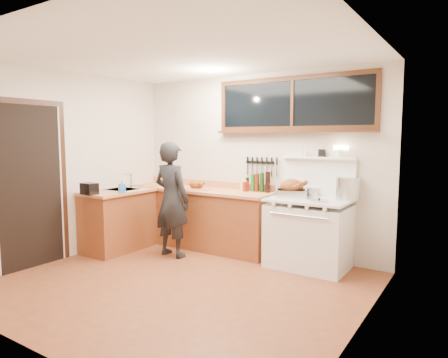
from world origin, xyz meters
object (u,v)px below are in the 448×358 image
Objects in this scene: vintage_stove at (309,232)px; cutting_board at (197,186)px; man at (172,199)px; roast_turkey at (292,190)px.

cutting_board is at bearing -178.08° from vintage_stove.
man is 3.30× the size of cutting_board.
cutting_board is (0.04, 0.54, 0.14)m from man.
vintage_stove is at bearing 1.92° from cutting_board.
cutting_board is 1.52m from roast_turkey.
vintage_stove is 1.94m from man.
man reaches higher than vintage_stove.
cutting_board is at bearing 86.02° from man.
roast_turkey is at bearing 178.38° from vintage_stove.
man reaches higher than cutting_board.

